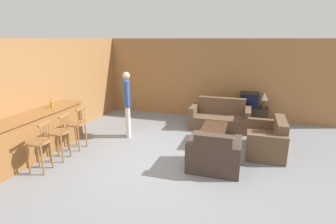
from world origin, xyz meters
TOP-DOWN VIEW (x-y plane):
  - ground_plane at (0.00, 0.00)m, footprint 24.00×24.00m
  - wall_back at (0.00, 3.72)m, footprint 9.40×0.08m
  - wall_left at (-3.12, 1.36)m, footprint 0.08×8.72m
  - bar_counter at (-2.79, -0.56)m, footprint 0.55×2.79m
  - bar_chair_near at (-2.16, -1.15)m, footprint 0.48×0.48m
  - bar_chair_mid at (-2.16, -0.57)m, footprint 0.47×0.47m
  - bar_chair_far at (-2.16, 0.05)m, footprint 0.43×0.43m
  - couch_far at (0.96, 2.63)m, footprint 1.74×0.90m
  - armchair_near at (1.14, -0.04)m, footprint 1.04×0.85m
  - loveseat_right at (2.23, 1.16)m, footprint 0.83×1.37m
  - coffee_table at (0.96, 1.36)m, footprint 0.60×1.07m
  - tv_unit at (1.76, 3.41)m, footprint 1.18×0.46m
  - tv at (1.76, 3.41)m, footprint 0.57×0.46m
  - bottle at (-2.78, 0.01)m, footprint 0.07×0.07m
  - table_lamp at (2.20, 3.41)m, footprint 0.27×0.27m
  - person_by_window at (-1.34, 1.14)m, footprint 0.33×0.45m

SIDE VIEW (x-z plane):
  - ground_plane at x=0.00m, z-range 0.00..0.00m
  - tv_unit at x=1.76m, z-range 0.00..0.50m
  - loveseat_right at x=2.23m, z-range -0.12..0.71m
  - armchair_near at x=1.14m, z-range -0.12..0.72m
  - couch_far at x=0.96m, z-range -0.13..0.73m
  - coffee_table at x=0.96m, z-range 0.16..0.60m
  - bar_counter at x=-2.79m, z-range 0.00..1.00m
  - bar_chair_near at x=-2.16m, z-range 0.05..1.09m
  - bar_chair_mid at x=-2.16m, z-range 0.05..1.09m
  - bar_chair_far at x=-2.16m, z-range 0.05..1.09m
  - tv at x=1.76m, z-range 0.50..0.98m
  - table_lamp at x=2.20m, z-range 0.62..1.11m
  - person_by_window at x=-1.34m, z-range 0.13..1.91m
  - bottle at x=-2.78m, z-range 0.98..1.20m
  - wall_back at x=0.00m, z-range 0.00..2.60m
  - wall_left at x=-3.12m, z-range 0.00..2.60m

